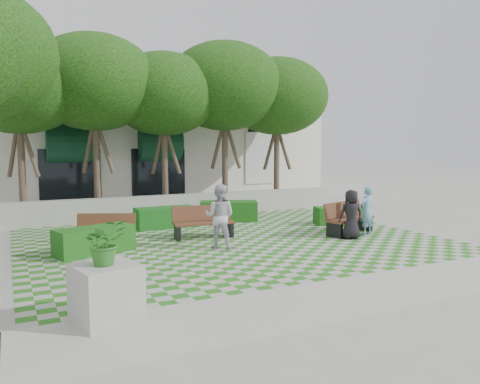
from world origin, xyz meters
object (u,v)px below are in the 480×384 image
bench_mid (203,223)px  hedge_east (340,215)px  person_white (220,216)px  hedge_midleft (165,217)px  planter_front (106,280)px  hedge_midright (228,211)px  hedge_west (94,240)px  bench_east (348,218)px  person_blue (367,211)px  person_dark (351,214)px  bench_west (105,230)px

bench_mid → hedge_east: bench_mid is taller
person_white → hedge_east: bearing=-125.0°
hedge_east → hedge_midleft: size_ratio=0.89×
hedge_east → planter_front: size_ratio=1.09×
hedge_midright → hedge_west: (-5.46, -3.27, -0.02)m
bench_mid → hedge_midright: bench_mid is taller
hedge_east → person_white: bearing=-163.5°
bench_east → hedge_midleft: bench_east is taller
person_blue → planter_front: bearing=7.2°
hedge_midleft → bench_mid: bearing=-77.4°
bench_east → hedge_east: size_ratio=1.14×
bench_mid → person_white: 1.59m
bench_east → planter_front: (-8.47, -4.26, 0.18)m
bench_mid → hedge_west: size_ratio=0.96×
hedge_east → person_dark: size_ratio=1.20×
person_blue → bench_west: bearing=-32.3°
planter_front → hedge_east: bearing=31.8°
hedge_midleft → planter_front: size_ratio=1.22×
hedge_east → hedge_midright: size_ratio=0.85×
bench_east → person_blue: 0.64m
hedge_east → planter_front: bearing=-148.2°
bench_west → person_dark: size_ratio=1.17×
person_dark → person_white: (-4.09, 0.66, 0.13)m
planter_front → person_blue: size_ratio=1.06×
person_blue → bench_mid: bearing=-37.7°
hedge_east → hedge_west: size_ratio=0.91×
bench_mid → hedge_east: bearing=7.4°
hedge_east → bench_east: bearing=-120.9°
bench_west → hedge_midright: size_ratio=0.83×
person_blue → person_white: size_ratio=0.88×
bench_mid → person_dark: size_ratio=1.28×
planter_front → person_white: 5.74m
bench_east → hedge_midleft: size_ratio=1.02×
bench_west → hedge_midright: (4.99, 2.25, -0.05)m
bench_east → bench_west: bearing=148.8°
bench_east → person_blue: (0.38, -0.43, 0.29)m
person_white → bench_west: bearing=4.6°
person_dark → person_blue: bearing=-146.3°
bench_mid → planter_front: size_ratio=1.16×
bench_west → person_dark: person_dark is taller
hedge_east → bench_mid: bearing=-178.8°
person_white → hedge_west: bearing=23.9°
person_white → hedge_midleft: bearing=-45.8°
bench_mid → hedge_east: size_ratio=1.06×
bench_west → planter_front: (-1.12, -6.07, 0.25)m
hedge_west → person_white: 3.40m
bench_west → hedge_east: bearing=22.5°
hedge_west → person_blue: size_ratio=1.28×
hedge_midright → planter_front: 10.33m
hedge_midright → person_dark: bearing=-68.4°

